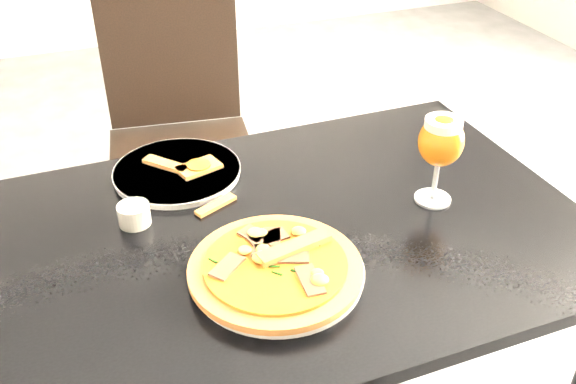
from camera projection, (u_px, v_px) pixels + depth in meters
name	position (u px, v px, depth m)	size (l,w,h in m)	color
ground	(341.00, 368.00, 1.94)	(6.00, 6.00, 0.00)	#4F4F51
dining_table	(288.00, 263.00, 1.33)	(1.21, 0.82, 0.75)	black
chair_far	(180.00, 136.00, 2.05)	(0.50, 0.50, 0.97)	black
plate_main	(278.00, 272.00, 1.16)	(0.31, 0.31, 0.02)	silver
pizza	(276.00, 267.00, 1.14)	(0.31, 0.31, 0.03)	#996325
plate_second	(177.00, 172.00, 1.45)	(0.28, 0.28, 0.02)	silver
crust_scraps	(188.00, 166.00, 1.44)	(0.17, 0.13, 0.01)	#996325
loose_crust	(216.00, 205.00, 1.34)	(0.10, 0.02, 0.01)	#996325
sauce_cup	(134.00, 214.00, 1.28)	(0.07, 0.07, 0.04)	beige
beer_glass	(441.00, 142.00, 1.29)	(0.09, 0.09, 0.20)	#B3B8BD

